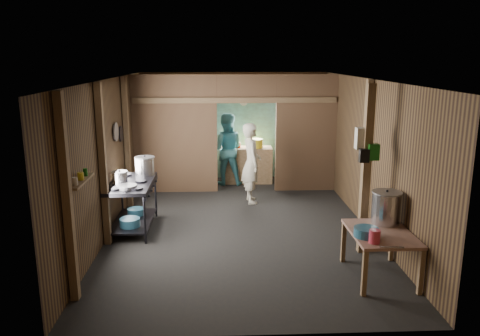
{
  "coord_description": "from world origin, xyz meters",
  "views": [
    {
      "loc": [
        -0.35,
        -8.08,
        2.98
      ],
      "look_at": [
        0.0,
        -0.2,
        1.1
      ],
      "focal_mm": 35.23,
      "sensor_mm": 36.0,
      "label": 1
    }
  ],
  "objects_px": {
    "stove_pot_large": "(145,167)",
    "pink_bucket": "(375,236)",
    "gas_range": "(132,206)",
    "yellow_tub": "(255,143)",
    "cook": "(251,163)",
    "prep_table": "(379,255)",
    "stock_pot": "(386,208)"
  },
  "relations": [
    {
      "from": "stove_pot_large",
      "to": "pink_bucket",
      "type": "distance_m",
      "value": 4.39
    },
    {
      "from": "gas_range",
      "to": "yellow_tub",
      "type": "bearing_deg",
      "value": 52.59
    },
    {
      "from": "pink_bucket",
      "to": "yellow_tub",
      "type": "relative_size",
      "value": 0.47
    },
    {
      "from": "cook",
      "to": "pink_bucket",
      "type": "bearing_deg",
      "value": -168.61
    },
    {
      "from": "prep_table",
      "to": "yellow_tub",
      "type": "xyz_separation_m",
      "value": [
        -1.33,
        5.12,
        0.62
      ]
    },
    {
      "from": "stock_pot",
      "to": "cook",
      "type": "relative_size",
      "value": 0.29
    },
    {
      "from": "cook",
      "to": "yellow_tub",
      "type": "bearing_deg",
      "value": -14.4
    },
    {
      "from": "gas_range",
      "to": "stove_pot_large",
      "type": "relative_size",
      "value": 4.03
    },
    {
      "from": "yellow_tub",
      "to": "stock_pot",
      "type": "bearing_deg",
      "value": -72.58
    },
    {
      "from": "gas_range",
      "to": "prep_table",
      "type": "relative_size",
      "value": 1.31
    },
    {
      "from": "gas_range",
      "to": "prep_table",
      "type": "xyz_separation_m",
      "value": [
        3.71,
        -2.0,
        -0.1
      ]
    },
    {
      "from": "pink_bucket",
      "to": "cook",
      "type": "bearing_deg",
      "value": 108.63
    },
    {
      "from": "pink_bucket",
      "to": "cook",
      "type": "height_order",
      "value": "cook"
    },
    {
      "from": "gas_range",
      "to": "yellow_tub",
      "type": "xyz_separation_m",
      "value": [
        2.38,
        3.12,
        0.52
      ]
    },
    {
      "from": "prep_table",
      "to": "stove_pot_large",
      "type": "bearing_deg",
      "value": 144.97
    },
    {
      "from": "gas_range",
      "to": "stock_pot",
      "type": "distance_m",
      "value": 4.24
    },
    {
      "from": "prep_table",
      "to": "pink_bucket",
      "type": "relative_size",
      "value": 6.43
    },
    {
      "from": "pink_bucket",
      "to": "yellow_tub",
      "type": "distance_m",
      "value": 5.6
    },
    {
      "from": "stove_pot_large",
      "to": "cook",
      "type": "height_order",
      "value": "cook"
    },
    {
      "from": "gas_range",
      "to": "pink_bucket",
      "type": "relative_size",
      "value": 8.46
    },
    {
      "from": "cook",
      "to": "prep_table",
      "type": "bearing_deg",
      "value": -163.78
    },
    {
      "from": "cook",
      "to": "stove_pot_large",
      "type": "bearing_deg",
      "value": 110.04
    },
    {
      "from": "stove_pot_large",
      "to": "stock_pot",
      "type": "bearing_deg",
      "value": -29.94
    },
    {
      "from": "prep_table",
      "to": "cook",
      "type": "xyz_separation_m",
      "value": [
        -1.53,
        3.52,
        0.5
      ]
    },
    {
      "from": "prep_table",
      "to": "stove_pot_large",
      "type": "distance_m",
      "value": 4.38
    },
    {
      "from": "stove_pot_large",
      "to": "yellow_tub",
      "type": "xyz_separation_m",
      "value": [
        2.21,
        2.64,
        -0.07
      ]
    },
    {
      "from": "prep_table",
      "to": "stock_pot",
      "type": "height_order",
      "value": "stock_pot"
    },
    {
      "from": "gas_range",
      "to": "cook",
      "type": "xyz_separation_m",
      "value": [
        2.18,
        1.52,
        0.4
      ]
    },
    {
      "from": "gas_range",
      "to": "stock_pot",
      "type": "height_order",
      "value": "stock_pot"
    },
    {
      "from": "yellow_tub",
      "to": "cook",
      "type": "relative_size",
      "value": 0.22
    },
    {
      "from": "prep_table",
      "to": "stove_pot_large",
      "type": "height_order",
      "value": "stove_pot_large"
    },
    {
      "from": "gas_range",
      "to": "pink_bucket",
      "type": "xyz_separation_m",
      "value": [
        3.49,
        -2.37,
        0.31
      ]
    }
  ]
}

